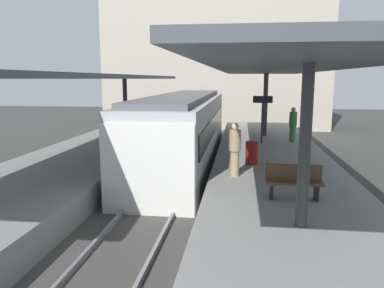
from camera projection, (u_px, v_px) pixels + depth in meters
name	position (u px, v px, depth m)	size (l,w,h in m)	color
ground_plane	(166.00, 194.00, 13.18)	(80.00, 80.00, 0.00)	#383835
platform_left	(63.00, 177.00, 13.58)	(4.40, 28.00, 1.00)	gray
platform_right	(277.00, 184.00, 12.62)	(4.40, 28.00, 1.00)	gray
track_ballast	(166.00, 191.00, 13.17)	(3.20, 28.00, 0.20)	#423F3D
rail_near_side	(146.00, 186.00, 13.23)	(0.08, 28.00, 0.14)	slate
rail_far_side	(187.00, 188.00, 13.05)	(0.08, 28.00, 0.14)	slate
commuter_train	(184.00, 130.00, 16.96)	(2.78, 13.64, 3.10)	#ADADB2
canopy_left	(74.00, 78.00, 14.34)	(4.18, 21.00, 3.15)	#333335
canopy_right	(278.00, 69.00, 13.33)	(4.18, 21.00, 3.45)	#333335
platform_bench	(294.00, 181.00, 9.45)	(1.40, 0.41, 0.86)	black
platform_sign	(262.00, 109.00, 17.42)	(0.90, 0.08, 2.21)	#262628
litter_bin	(252.00, 153.00, 13.34)	(0.44, 0.44, 0.80)	maroon
passenger_near_bench	(293.00, 124.00, 17.94)	(0.36, 0.36, 1.67)	#386B3D
passenger_mid_platform	(235.00, 149.00, 11.58)	(0.36, 0.36, 1.67)	#998460
station_building_backdrop	(216.00, 61.00, 31.74)	(18.00, 6.00, 11.00)	#A89E8E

